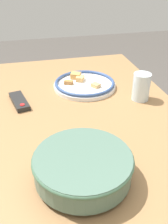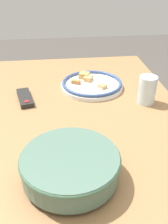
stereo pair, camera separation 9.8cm
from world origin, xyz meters
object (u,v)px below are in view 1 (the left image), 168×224
object	(u,v)px
noodle_bowl	(83,166)
tv_remote	(19,101)
food_plate	(84,84)
drinking_glass	(141,87)

from	to	relation	value
noodle_bowl	tv_remote	world-z (taller)	noodle_bowl
food_plate	tv_remote	size ratio (longest dim) A/B	1.74
food_plate	drinking_glass	world-z (taller)	drinking_glass
noodle_bowl	tv_remote	size ratio (longest dim) A/B	1.65
noodle_bowl	drinking_glass	world-z (taller)	drinking_glass
noodle_bowl	drinking_glass	size ratio (longest dim) A/B	2.33
noodle_bowl	tv_remote	distance (m)	0.52
food_plate	tv_remote	bearing A→B (deg)	106.14
drinking_glass	tv_remote	bearing A→B (deg)	80.67
food_plate	drinking_glass	bearing A→B (deg)	-129.77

